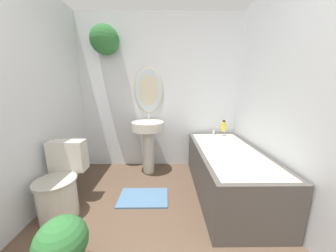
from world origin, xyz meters
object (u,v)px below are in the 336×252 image
bathtub (227,170)px  shampoo_bottle (224,126)px  toilet (61,186)px  pedestal_sink (148,137)px  potted_plant (63,248)px

bathtub → shampoo_bottle: size_ratio=9.11×
toilet → bathtub: 1.88m
toilet → pedestal_sink: pedestal_sink is taller
toilet → bathtub: (1.85, 0.34, -0.01)m
shampoo_bottle → pedestal_sink: bearing=-176.1°
toilet → shampoo_bottle: 2.24m
toilet → bathtub: size_ratio=0.47×
shampoo_bottle → potted_plant: bearing=-134.1°
toilet → potted_plant: (0.41, -0.66, -0.05)m
bathtub → toilet: bearing=-169.7°
pedestal_sink → bathtub: (1.03, -0.55, -0.28)m
pedestal_sink → shampoo_bottle: 1.18m
shampoo_bottle → potted_plant: 2.31m
toilet → bathtub: toilet is taller
bathtub → shampoo_bottle: (0.13, 0.62, 0.42)m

